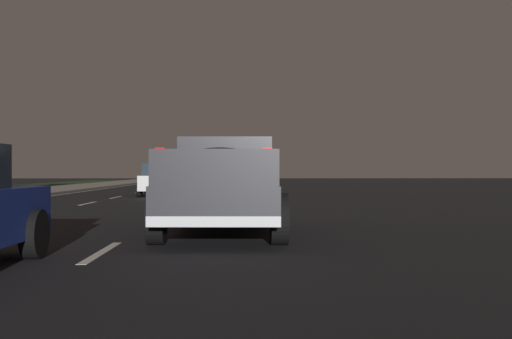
% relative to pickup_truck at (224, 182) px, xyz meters
% --- Properties ---
extents(ground, '(144.00, 144.00, 0.00)m').
position_rel_pickup_truck_xyz_m(ground, '(15.23, 3.50, -0.98)').
color(ground, black).
extents(lane_markings, '(108.00, 7.04, 0.01)m').
position_rel_pickup_truck_xyz_m(lane_markings, '(18.60, 6.53, -0.98)').
color(lane_markings, silver).
rests_on(lane_markings, ground).
extents(pickup_truck, '(5.49, 2.41, 1.87)m').
position_rel_pickup_truck_xyz_m(pickup_truck, '(0.00, 0.00, 0.00)').
color(pickup_truck, '#232328').
rests_on(pickup_truck, ground).
extents(sedan_silver, '(4.43, 2.08, 1.54)m').
position_rel_pickup_truck_xyz_m(sedan_silver, '(17.90, 3.37, -0.20)').
color(sedan_silver, '#B2B5BA').
rests_on(sedan_silver, ground).
extents(sedan_black, '(4.42, 2.06, 1.54)m').
position_rel_pickup_truck_xyz_m(sedan_black, '(26.81, 3.29, -0.20)').
color(sedan_black, black).
rests_on(sedan_black, ground).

